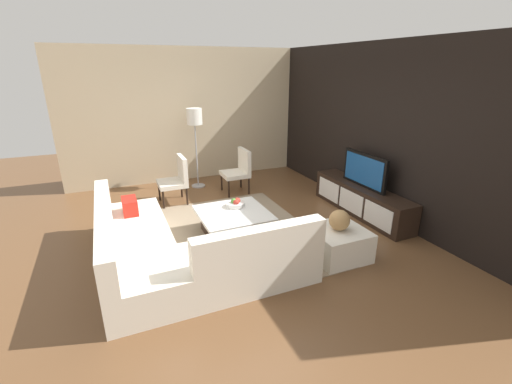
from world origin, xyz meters
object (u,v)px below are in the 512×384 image
at_px(sectional_couch, 175,251).
at_px(decorative_ball, 339,220).
at_px(accent_chair_near, 177,177).
at_px(accent_chair_far, 239,168).
at_px(floor_lamp, 195,122).
at_px(television, 364,170).
at_px(coffee_table, 233,223).
at_px(ottoman, 337,243).
at_px(media_console, 361,200).
at_px(fruit_bowl, 235,204).

distance_m(sectional_couch, decorative_ball, 2.12).
relative_size(accent_chair_near, accent_chair_far, 1.00).
relative_size(accent_chair_near, floor_lamp, 0.53).
xyz_separation_m(television, coffee_table, (-0.10, -2.30, -0.58)).
relative_size(floor_lamp, decorative_ball, 5.98).
bearing_deg(coffee_table, sectional_couch, -57.35).
xyz_separation_m(coffee_table, accent_chair_far, (-1.78, 0.78, 0.29)).
relative_size(sectional_couch, ottoman, 3.62).
height_order(ottoman, accent_chair_far, accent_chair_far).
xyz_separation_m(television, decorative_ball, (1.04, -1.24, -0.25)).
xyz_separation_m(media_console, decorative_ball, (1.04, -1.24, 0.29)).
height_order(floor_lamp, accent_chair_far, floor_lamp).
bearing_deg(accent_chair_far, fruit_bowl, -12.40).
distance_m(media_console, television, 0.53).
distance_m(sectional_couch, coffee_table, 1.17).
xyz_separation_m(floor_lamp, decorative_ball, (3.57, 0.97, -0.83)).
bearing_deg(floor_lamp, television, 41.13).
relative_size(sectional_couch, coffee_table, 2.52).
distance_m(coffee_table, fruit_bowl, 0.31).
bearing_deg(decorative_ball, accent_chair_near, -151.52).
xyz_separation_m(sectional_couch, floor_lamp, (-3.06, 1.07, 1.08)).
bearing_deg(decorative_ball, ottoman, 0.00).
xyz_separation_m(television, ottoman, (1.04, -1.24, -0.58)).
height_order(sectional_couch, accent_chair_near, accent_chair_near).
bearing_deg(television, sectional_couch, -80.81).
height_order(television, accent_chair_near, television).
distance_m(television, sectional_couch, 3.36).
height_order(accent_chair_near, fruit_bowl, accent_chair_near).
relative_size(coffee_table, accent_chair_near, 1.15).
xyz_separation_m(coffee_table, fruit_bowl, (-0.18, 0.10, 0.23)).
xyz_separation_m(ottoman, accent_chair_far, (-2.92, -0.28, 0.29)).
bearing_deg(floor_lamp, sectional_couch, -19.23).
xyz_separation_m(media_console, sectional_couch, (0.53, -3.28, 0.03)).
relative_size(media_console, coffee_table, 2.10).
height_order(coffee_table, decorative_ball, decorative_ball).
xyz_separation_m(television, floor_lamp, (-2.53, -2.21, 0.58)).
bearing_deg(floor_lamp, coffee_table, -1.99).
height_order(television, sectional_couch, television).
height_order(media_console, decorative_ball, decorative_ball).
distance_m(floor_lamp, decorative_ball, 3.79).
relative_size(media_console, floor_lamp, 1.30).
xyz_separation_m(sectional_couch, accent_chair_near, (-2.33, 0.50, 0.21)).
distance_m(television, accent_chair_near, 3.33).
relative_size(floor_lamp, accent_chair_far, 1.87).
height_order(media_console, accent_chair_far, accent_chair_far).
bearing_deg(fruit_bowl, accent_chair_near, -158.82).
xyz_separation_m(ottoman, decorative_ball, (0.00, 0.00, 0.34)).
bearing_deg(accent_chair_far, accent_chair_near, -75.80).
xyz_separation_m(media_console, coffee_table, (-0.10, -2.30, -0.05)).
height_order(accent_chair_near, floor_lamp, floor_lamp).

